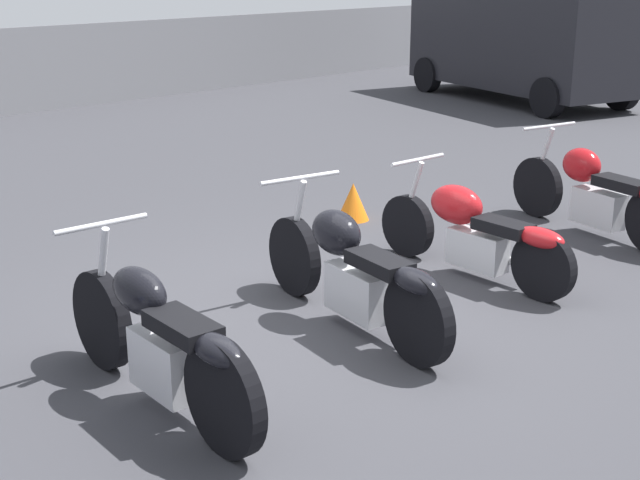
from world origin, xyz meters
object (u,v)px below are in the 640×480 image
object	(u,v)px
motorcycle_slot_3	(474,232)
motorcycle_slot_4	(597,193)
parked_van	(521,35)
motorcycle_slot_2	(354,272)
motorcycle_slot_1	(160,342)
traffic_cone_far	(353,201)

from	to	relation	value
motorcycle_slot_3	motorcycle_slot_4	world-z (taller)	motorcycle_slot_4
parked_van	motorcycle_slot_2	bearing A→B (deg)	-136.04
motorcycle_slot_2	parked_van	xyz separation A→B (m)	(10.47, 5.35, 0.81)
motorcycle_slot_2	motorcycle_slot_4	world-z (taller)	motorcycle_slot_2
motorcycle_slot_1	traffic_cone_far	xyz separation A→B (m)	(3.86, 2.00, -0.24)
motorcycle_slot_2	traffic_cone_far	size ratio (longest dim) A/B	5.60
motorcycle_slot_1	motorcycle_slot_2	world-z (taller)	motorcycle_slot_1
motorcycle_slot_2	motorcycle_slot_4	size ratio (longest dim) A/B	1.04
motorcycle_slot_4	motorcycle_slot_3	bearing A→B (deg)	-169.98
motorcycle_slot_3	motorcycle_slot_4	size ratio (longest dim) A/B	0.98
motorcycle_slot_1	motorcycle_slot_3	xyz separation A→B (m)	(3.28, 0.05, -0.03)
motorcycle_slot_3	parked_van	size ratio (longest dim) A/B	0.40
motorcycle_slot_3	motorcycle_slot_2	bearing A→B (deg)	-175.01
motorcycle_slot_3	parked_van	world-z (taller)	parked_van
motorcycle_slot_1	motorcycle_slot_4	distance (m)	5.15
motorcycle_slot_2	motorcycle_slot_1	bearing A→B (deg)	-167.03
motorcycle_slot_2	motorcycle_slot_4	bearing A→B (deg)	10.07
motorcycle_slot_1	traffic_cone_far	size ratio (longest dim) A/B	5.38
parked_van	motorcycle_slot_3	bearing A→B (deg)	-132.27
motorcycle_slot_3	motorcycle_slot_4	distance (m)	1.88
motorcycle_slot_2	traffic_cone_far	bearing A→B (deg)	54.86
motorcycle_slot_2	motorcycle_slot_3	world-z (taller)	motorcycle_slot_2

